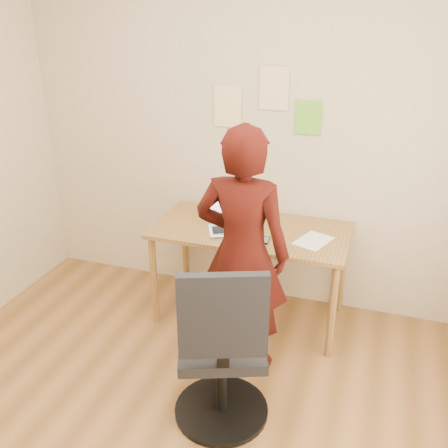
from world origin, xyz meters
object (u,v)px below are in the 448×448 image
(phone, at_px, (265,240))
(laptop, at_px, (231,221))
(office_chair, at_px, (222,358))
(person, at_px, (242,253))
(desk, at_px, (251,240))

(phone, bearing_deg, laptop, 152.61)
(phone, bearing_deg, office_chair, -92.57)
(laptop, height_order, phone, laptop)
(laptop, xyz_separation_m, office_chair, (0.28, -1.05, -0.34))
(office_chair, relative_size, person, 0.65)
(person, bearing_deg, phone, -98.59)
(desk, height_order, person, person)
(desk, height_order, laptop, laptop)
(office_chair, distance_m, person, 0.67)
(desk, xyz_separation_m, office_chair, (0.14, -1.09, -0.20))
(phone, distance_m, office_chair, 0.97)
(desk, relative_size, person, 0.86)
(laptop, xyz_separation_m, person, (0.23, -0.50, 0.02))
(laptop, bearing_deg, person, -90.05)
(laptop, xyz_separation_m, phone, (0.28, -0.13, -0.05))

